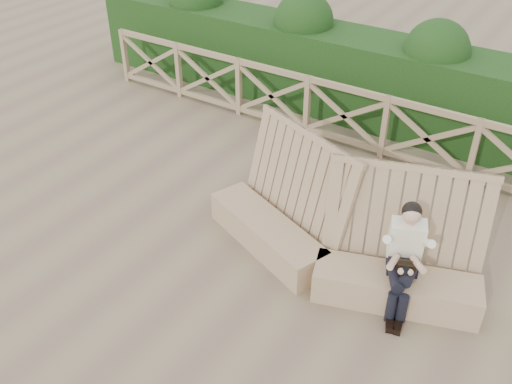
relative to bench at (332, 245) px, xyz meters
The scene contains 5 objects.
ground 1.44m from the bench, 155.50° to the right, with size 60.00×60.00×0.00m, color brown.
bench is the anchor object (origin of this frame).
woman 0.98m from the bench, ahead, with size 0.55×0.87×1.35m.
guardrail 3.19m from the bench, 113.39° to the left, with size 10.10×0.09×1.10m.
hedge 4.33m from the bench, 107.05° to the left, with size 12.00×1.20×1.50m, color black.
Camera 1 is at (3.43, -4.48, 4.94)m, focal length 40.00 mm.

